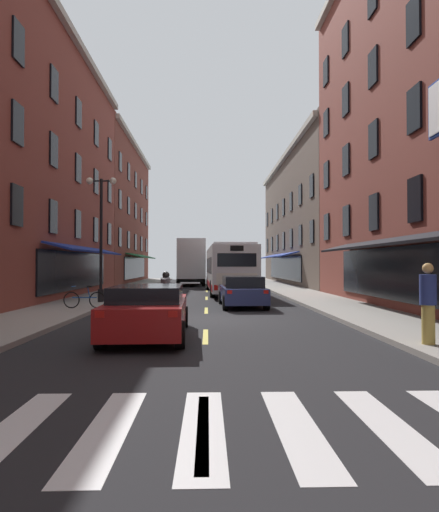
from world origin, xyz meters
name	(u,v)px	position (x,y,z in m)	size (l,w,h in m)	color
ground_plane	(206,321)	(0.00, 0.00, -0.05)	(34.80, 80.00, 0.10)	black
lane_centre_dashes	(206,320)	(0.00, -0.25, 0.00)	(0.14, 73.90, 0.01)	#DBCC4C
crosswalk_near	(203,427)	(0.00, -10.00, 0.00)	(7.10, 2.80, 0.01)	silver
sidewalk_left	(33,318)	(-5.90, 0.00, 0.07)	(3.00, 80.00, 0.14)	gray
sidewalk_right	(375,317)	(5.90, 0.00, 0.07)	(3.00, 80.00, 0.14)	gray
transit_bus	(228,268)	(1.42, 13.85, 1.64)	(2.90, 12.47, 3.11)	silver
box_truck	(191,263)	(-1.47, 24.47, 2.07)	(2.78, 7.81, 4.07)	#B21E19
sedan_near	(148,310)	(-1.50, -3.60, 0.71)	(2.11, 4.82, 1.36)	maroon
sedan_mid	(193,275)	(-1.65, 35.29, 0.71)	(1.98, 4.35, 1.37)	#515154
sedan_far	(242,291)	(1.62, 4.48, 0.70)	(2.04, 4.39, 1.38)	navy
motorcycle_rider	(166,298)	(-1.44, 0.57, 0.71)	(0.62, 2.07, 1.66)	black
bicycle_near	(85,299)	(-4.92, 2.67, 0.50)	(1.71, 0.48, 0.91)	black
pedestrian_mid	(428,302)	(4.97, -5.54, 1.08)	(0.36, 0.36, 1.81)	#B29947
street_lamp_twin	(101,233)	(-4.98, 5.61, 3.38)	(1.42, 0.32, 5.88)	black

